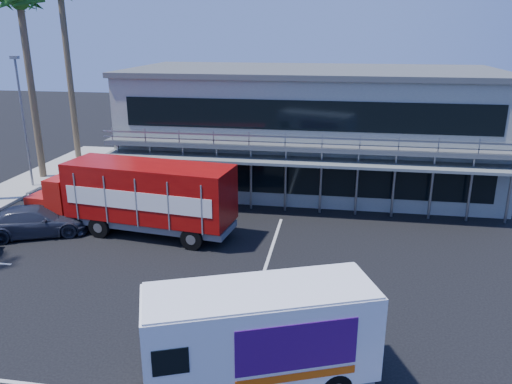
# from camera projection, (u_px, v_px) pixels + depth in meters

# --- Properties ---
(ground) EXTENTS (120.00, 120.00, 0.00)m
(ground) POSITION_uv_depth(u_px,v_px,m) (205.00, 290.00, 19.13)
(ground) COLOR black
(ground) RESTS_ON ground
(building) EXTENTS (22.40, 12.00, 7.30)m
(building) POSITION_uv_depth(u_px,v_px,m) (310.00, 127.00, 31.56)
(building) COLOR gray
(building) RESTS_ON ground
(palm_e) EXTENTS (2.80, 2.80, 12.25)m
(palm_e) POSITION_uv_depth(u_px,v_px,m) (21.00, 12.00, 30.36)
(palm_e) COLOR brown
(palm_e) RESTS_ON ground
(palm_f) EXTENTS (2.80, 2.80, 13.25)m
(palm_f) POSITION_uv_depth(u_px,v_px,m) (61.00, 1.00, 35.30)
(palm_f) COLOR brown
(palm_f) RESTS_ON ground
(light_pole_far) EXTENTS (0.50, 0.25, 8.09)m
(light_pole_far) POSITION_uv_depth(u_px,v_px,m) (23.00, 117.00, 30.27)
(light_pole_far) COLOR gray
(light_pole_far) RESTS_ON ground
(red_truck) EXTENTS (10.69, 3.82, 3.52)m
(red_truck) POSITION_uv_depth(u_px,v_px,m) (137.00, 195.00, 24.05)
(red_truck) COLOR #B4160E
(red_truck) RESTS_ON ground
(white_van) EXTENTS (6.55, 4.23, 3.03)m
(white_van) POSITION_uv_depth(u_px,v_px,m) (260.00, 337.00, 13.48)
(white_van) COLOR white
(white_van) RESTS_ON ground
(parked_car_d) EXTENTS (5.33, 3.82, 1.43)m
(parked_car_d) POSITION_uv_depth(u_px,v_px,m) (36.00, 221.00, 24.14)
(parked_car_d) COLOR #323442
(parked_car_d) RESTS_ON ground
(parked_car_e) EXTENTS (4.83, 2.31, 1.59)m
(parked_car_e) POSITION_uv_depth(u_px,v_px,m) (70.00, 198.00, 27.11)
(parked_car_e) COLOR gray
(parked_car_e) RESTS_ON ground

